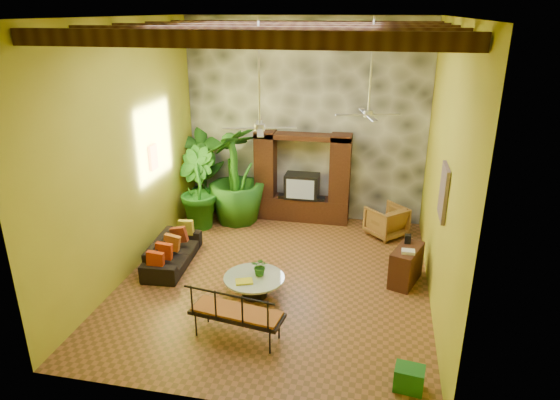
% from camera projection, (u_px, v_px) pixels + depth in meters
% --- Properties ---
extents(ground, '(7.00, 7.00, 0.00)m').
position_uv_depth(ground, '(276.00, 278.00, 10.15)').
color(ground, brown).
rests_on(ground, ground).
extents(ceiling, '(6.00, 7.00, 0.02)m').
position_uv_depth(ceiling, '(275.00, 17.00, 8.36)').
color(ceiling, silver).
rests_on(ceiling, back_wall).
extents(back_wall, '(6.00, 0.02, 5.00)m').
position_uv_depth(back_wall, '(305.00, 121.00, 12.45)').
color(back_wall, gold).
rests_on(back_wall, ground).
extents(left_wall, '(0.02, 7.00, 5.00)m').
position_uv_depth(left_wall, '(127.00, 151.00, 9.82)').
color(left_wall, gold).
rests_on(left_wall, ground).
extents(right_wall, '(0.02, 7.00, 5.00)m').
position_uv_depth(right_wall, '(444.00, 170.00, 8.68)').
color(right_wall, gold).
rests_on(right_wall, ground).
extents(stone_accent_wall, '(5.98, 0.10, 4.98)m').
position_uv_depth(stone_accent_wall, '(305.00, 122.00, 12.40)').
color(stone_accent_wall, '#3E4047').
rests_on(stone_accent_wall, ground).
extents(ceiling_beams, '(5.95, 5.36, 0.22)m').
position_uv_depth(ceiling_beams, '(276.00, 31.00, 8.44)').
color(ceiling_beams, '#341F10').
rests_on(ceiling_beams, ceiling).
extents(entertainment_center, '(2.40, 0.55, 2.30)m').
position_uv_depth(entertainment_center, '(302.00, 184.00, 12.67)').
color(entertainment_center, black).
rests_on(entertainment_center, ground).
extents(ceiling_fan_front, '(1.28, 1.28, 1.86)m').
position_uv_depth(ceiling_fan_front, '(260.00, 116.00, 8.60)').
color(ceiling_fan_front, silver).
rests_on(ceiling_fan_front, ceiling).
extents(ceiling_fan_back, '(1.28, 1.28, 1.86)m').
position_uv_depth(ceiling_fan_back, '(369.00, 103.00, 9.72)').
color(ceiling_fan_back, silver).
rests_on(ceiling_fan_back, ceiling).
extents(wall_art_mask, '(0.06, 0.32, 0.55)m').
position_uv_depth(wall_art_mask, '(153.00, 157.00, 10.87)').
color(wall_art_mask, gold).
rests_on(wall_art_mask, left_wall).
extents(wall_art_painting, '(0.06, 0.70, 0.90)m').
position_uv_depth(wall_art_painting, '(444.00, 192.00, 8.21)').
color(wall_art_painting, '#285095').
rests_on(wall_art_painting, right_wall).
extents(sofa, '(0.88, 1.97, 0.56)m').
position_uv_depth(sofa, '(173.00, 252.00, 10.63)').
color(sofa, black).
rests_on(sofa, ground).
extents(wicker_armchair, '(1.14, 1.14, 0.75)m').
position_uv_depth(wicker_armchair, '(386.00, 221.00, 11.94)').
color(wicker_armchair, olive).
rests_on(wicker_armchair, ground).
extents(tall_plant_a, '(1.46, 1.29, 2.31)m').
position_uv_depth(tall_plant_a, '(203.00, 171.00, 13.07)').
color(tall_plant_a, '#1E5817').
rests_on(tall_plant_a, ground).
extents(tall_plant_b, '(1.41, 1.39, 2.00)m').
position_uv_depth(tall_plant_b, '(196.00, 189.00, 12.25)').
color(tall_plant_b, '#1D631A').
rests_on(tall_plant_b, ground).
extents(tall_plant_c, '(1.90, 1.90, 2.50)m').
position_uv_depth(tall_plant_c, '(236.00, 175.00, 12.46)').
color(tall_plant_c, '#23651A').
rests_on(tall_plant_c, ground).
extents(coffee_table, '(1.16, 1.16, 0.40)m').
position_uv_depth(coffee_table, '(254.00, 284.00, 9.45)').
color(coffee_table, black).
rests_on(coffee_table, ground).
extents(centerpiece_plant, '(0.35, 0.31, 0.36)m').
position_uv_depth(centerpiece_plant, '(260.00, 266.00, 9.40)').
color(centerpiece_plant, '#29681B').
rests_on(centerpiece_plant, coffee_table).
extents(yellow_tray, '(0.38, 0.32, 0.03)m').
position_uv_depth(yellow_tray, '(244.00, 281.00, 9.21)').
color(yellow_tray, gold).
rests_on(yellow_tray, coffee_table).
extents(iron_bench, '(1.62, 0.79, 0.57)m').
position_uv_depth(iron_bench, '(235.00, 312.00, 8.07)').
color(iron_bench, black).
rests_on(iron_bench, ground).
extents(side_console, '(0.71, 1.02, 0.74)m').
position_uv_depth(side_console, '(406.00, 265.00, 9.88)').
color(side_console, '#351C11').
rests_on(side_console, ground).
extents(green_bin, '(0.45, 0.36, 0.36)m').
position_uv_depth(green_bin, '(409.00, 378.00, 7.13)').
color(green_bin, '#1E7323').
rests_on(green_bin, ground).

